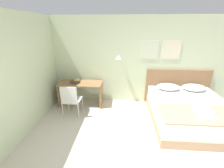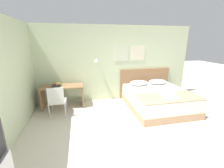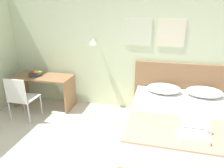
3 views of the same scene
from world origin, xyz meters
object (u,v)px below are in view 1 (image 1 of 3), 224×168
Objects in this scene: pillow_left at (168,87)px; folded_towel_near_foot at (203,109)px; bed at (189,112)px; folded_towel_mid_bed at (206,116)px; headboard at (177,87)px; throw_blanket at (203,114)px; desk_chair at (71,99)px; fruit_bowl at (75,82)px; pillow_right at (194,87)px; desk at (81,89)px.

folded_towel_near_foot is at bearing -70.36° from pillow_left.
folded_towel_mid_bed is (-0.01, -0.74, 0.35)m from bed.
headboard reaches higher than pillow_left.
bed is 0.82m from folded_towel_mid_bed.
headboard is 1.65m from throw_blanket.
fruit_bowl is (-0.07, 0.67, 0.24)m from desk_chair.
pillow_right is at bearing 75.29° from folded_towel_near_foot.
desk_chair reaches higher than bed.
folded_towel_mid_bed reaches higher than bed.
desk_chair is at bearing -98.05° from desk.
desk_chair is at bearing 165.86° from folded_towel_mid_bed.
pillow_right reaches higher than folded_towel_near_foot.
fruit_bowl is at bearing -179.40° from pillow_left.
throw_blanket is 5.22× the size of folded_towel_mid_bed.
folded_towel_near_foot reaches higher than bed.
pillow_right reaches higher than bed.
bed is at bearing 97.09° from folded_towel_near_foot.
pillow_left reaches higher than bed.
pillow_right is (0.74, 0.00, 0.00)m from pillow_left.
pillow_left is 2.64m from desk.
headboard is at bearing 89.82° from folded_towel_mid_bed.
headboard is 6.62× the size of fruit_bowl.
desk_chair reaches higher than pillow_right.
pillow_right is 2.23× the size of fruit_bowl.
pillow_left is 0.72× the size of desk_chair.
bed is 3.12× the size of pillow_left.
desk_chair is at bearing -168.56° from pillow_right.
folded_towel_mid_bed is at bearing -76.20° from pillow_left.
pillow_right is 0.37× the size of throw_blanket.
folded_towel_near_foot is 0.39× the size of desk_chair.
folded_towel_mid_bed is 1.15× the size of fruit_bowl.
pillow_right is 3.54m from desk_chair.
folded_towel_near_foot is at bearing -21.06° from desk.
throw_blanket is 3.43m from fruit_bowl.
pillow_right is 3.37m from desk.
desk_chair is at bearing -161.80° from headboard.
fruit_bowl reaches higher than folded_towel_mid_bed.
fruit_bowl is at bearing 160.14° from folded_towel_near_foot.
pillow_right is at bearing 74.55° from throw_blanket.
folded_towel_near_foot is 1.04× the size of folded_towel_mid_bed.
folded_towel_near_foot is 3.19m from desk_chair.
headboard reaches higher than folded_towel_near_foot.
folded_towel_near_foot is at bearing -104.71° from pillow_right.
folded_towel_mid_bed is at bearing -90.18° from headboard.
folded_towel_mid_bed is (-0.01, -1.80, 0.09)m from headboard.
desk is at bearing 81.95° from desk_chair.
pillow_right is at bearing 75.78° from folded_towel_mid_bed.
folded_towel_near_foot is 3.28m from desk.
pillow_left is 1.94× the size of folded_towel_mid_bed.
desk_chair is at bearing 168.41° from throw_blanket.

